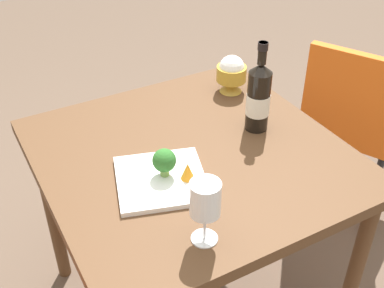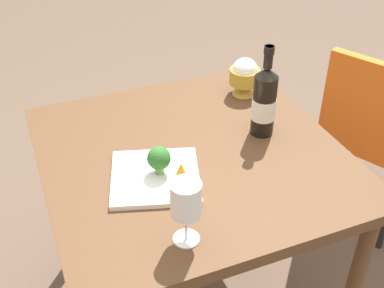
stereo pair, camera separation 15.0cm
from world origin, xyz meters
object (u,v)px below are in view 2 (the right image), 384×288
at_px(wine_glass, 186,201).
at_px(carrot_garnish_left, 181,170).
at_px(wine_bottle, 264,101).
at_px(serving_plate, 155,177).
at_px(chair_by_wall, 374,128).
at_px(broccoli_floret, 159,159).
at_px(rice_bowl, 245,76).

bearing_deg(wine_glass, carrot_garnish_left, -107.85).
height_order(wine_bottle, wine_glass, wine_bottle).
bearing_deg(serving_plate, chair_by_wall, -167.13).
bearing_deg(carrot_garnish_left, broccoli_floret, -42.76).
xyz_separation_m(serving_plate, carrot_garnish_left, (-0.07, 0.04, 0.03)).
bearing_deg(wine_glass, broccoli_floret, -94.17).
bearing_deg(wine_bottle, rice_bowl, -103.84).
distance_m(chair_by_wall, broccoli_floret, 1.07).
distance_m(wine_glass, rice_bowl, 0.76).
xyz_separation_m(chair_by_wall, carrot_garnish_left, (0.95, 0.27, 0.26)).
bearing_deg(wine_glass, chair_by_wall, -154.61).
height_order(wine_glass, rice_bowl, wine_glass).
relative_size(wine_bottle, broccoli_floret, 3.54).
relative_size(chair_by_wall, broccoli_floret, 9.91).
height_order(broccoli_floret, carrot_garnish_left, broccoli_floret).
xyz_separation_m(wine_bottle, rice_bowl, (-0.06, -0.25, -0.04)).
distance_m(wine_glass, broccoli_floret, 0.27).
relative_size(serving_plate, carrot_garnish_left, 5.94).
distance_m(wine_glass, serving_plate, 0.28).
height_order(wine_glass, carrot_garnish_left, wine_glass).
distance_m(serving_plate, broccoli_floret, 0.06).
bearing_deg(serving_plate, broccoli_floret, -159.51).
height_order(chair_by_wall, carrot_garnish_left, chair_by_wall).
relative_size(rice_bowl, serving_plate, 0.45).
bearing_deg(carrot_garnish_left, wine_bottle, -157.26).
xyz_separation_m(chair_by_wall, wine_glass, (1.02, 0.48, 0.35)).
bearing_deg(broccoli_floret, carrot_garnish_left, 137.24).
height_order(wine_glass, serving_plate, wine_glass).
xyz_separation_m(chair_by_wall, serving_plate, (1.02, 0.23, 0.22)).
bearing_deg(rice_bowl, chair_by_wall, 167.88).
relative_size(wine_glass, rice_bowl, 1.26).
bearing_deg(wine_bottle, broccoli_floret, 13.82).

